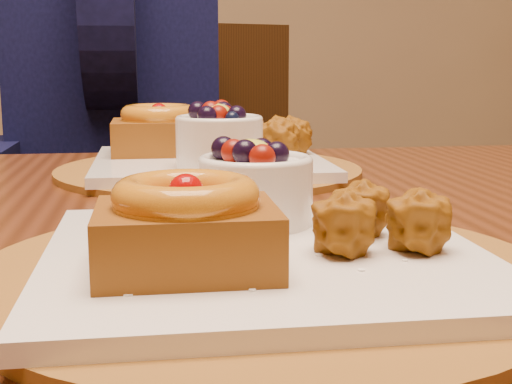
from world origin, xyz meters
TOP-DOWN VIEW (x-y plane):
  - dining_table at (0.02, -0.04)m, footprint 1.60×0.90m
  - place_setting_near at (0.02, -0.26)m, footprint 0.38×0.38m
  - place_setting_far at (0.02, 0.17)m, footprint 0.38×0.38m
  - chair_far at (0.08, 0.76)m, footprint 0.60×0.60m
  - diner at (-0.12, 0.71)m, footprint 0.48×0.47m

SIDE VIEW (x-z plane):
  - chair_far at x=0.08m, z-range 0.05..1.03m
  - dining_table at x=0.02m, z-range 0.30..1.06m
  - place_setting_near at x=0.02m, z-range 0.74..0.82m
  - place_setting_far at x=0.02m, z-range 0.74..0.83m
  - diner at x=-0.12m, z-range 0.44..1.22m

